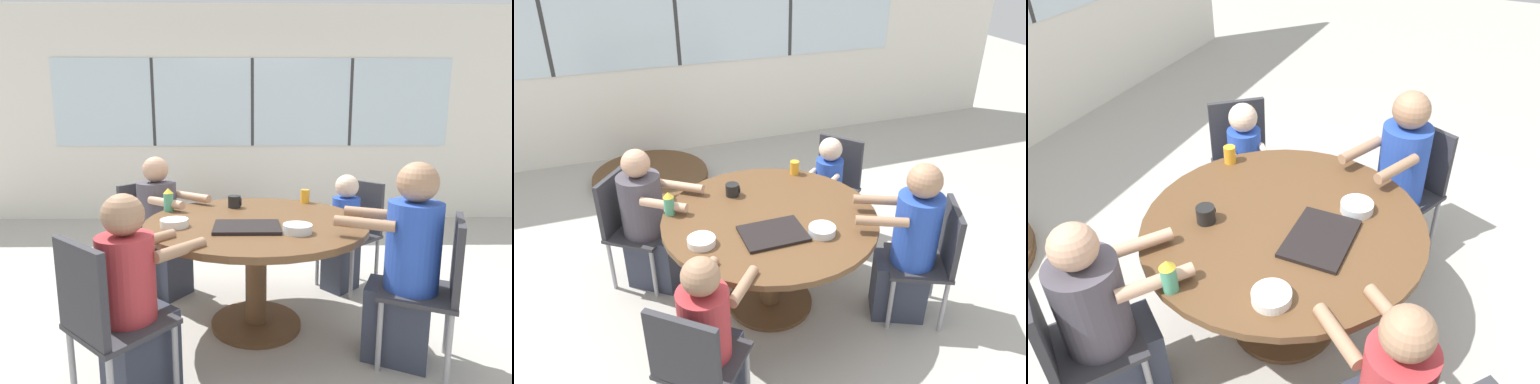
# 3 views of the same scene
# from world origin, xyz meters

# --- Properties ---
(ground_plane) EXTENTS (16.00, 16.00, 0.00)m
(ground_plane) POSITION_xyz_m (0.00, 0.00, 0.00)
(ground_plane) COLOR #B2ADA3
(dining_table) EXTENTS (1.41, 1.41, 0.73)m
(dining_table) POSITION_xyz_m (0.00, 0.00, 0.59)
(dining_table) COLOR brown
(dining_table) RESTS_ON ground_plane
(chair_for_man_blue_shirt) EXTENTS (0.53, 0.53, 0.86)m
(chair_for_man_blue_shirt) POSITION_xyz_m (0.97, -0.46, 0.51)
(chair_for_man_blue_shirt) COLOR #333338
(chair_for_man_blue_shirt) RESTS_ON ground_plane
(chair_for_man_teal_shirt) EXTENTS (0.56, 0.56, 0.86)m
(chair_for_man_teal_shirt) POSITION_xyz_m (-0.87, 0.64, 0.51)
(chair_for_man_teal_shirt) COLOR #333338
(chair_for_man_teal_shirt) RESTS_ON ground_plane
(chair_for_toddler) EXTENTS (0.56, 0.56, 0.86)m
(chair_for_toddler) POSITION_xyz_m (0.83, 0.69, 0.51)
(chair_for_toddler) COLOR #333338
(chair_for_toddler) RESTS_ON ground_plane
(person_man_blue_shirt) EXTENTS (0.60, 0.49, 1.15)m
(person_man_blue_shirt) POSITION_xyz_m (0.82, -0.39, 0.53)
(person_man_blue_shirt) COLOR #333847
(person_man_blue_shirt) RESTS_ON ground_plane
(person_man_teal_shirt) EXTENTS (0.61, 0.56, 1.08)m
(person_man_teal_shirt) POSITION_xyz_m (-0.73, 0.54, 0.49)
(person_man_teal_shirt) COLOR #333847
(person_man_teal_shirt) RESTS_ON ground_plane
(person_toddler) EXTENTS (0.44, 0.42, 0.93)m
(person_toddler) POSITION_xyz_m (0.71, 0.59, 0.44)
(person_toddler) COLOR #333847
(person_toddler) RESTS_ON ground_plane
(food_tray_dark) EXTENTS (0.39, 0.29, 0.02)m
(food_tray_dark) POSITION_xyz_m (-0.06, -0.21, 0.74)
(food_tray_dark) COLOR black
(food_tray_dark) RESTS_ON dining_table
(coffee_mug) EXTENTS (0.10, 0.09, 0.09)m
(coffee_mug) POSITION_xyz_m (-0.15, 0.35, 0.77)
(coffee_mug) COLOR black
(coffee_mug) RESTS_ON dining_table
(sippy_cup) EXTENTS (0.07, 0.07, 0.16)m
(sippy_cup) POSITION_xyz_m (-0.61, 0.25, 0.81)
(sippy_cup) COLOR #4CA57F
(sippy_cup) RESTS_ON dining_table
(juice_glass) EXTENTS (0.07, 0.07, 0.10)m
(juice_glass) POSITION_xyz_m (0.38, 0.51, 0.78)
(juice_glass) COLOR gold
(juice_glass) RESTS_ON dining_table
(bowl_white_shallow) EXTENTS (0.17, 0.17, 0.05)m
(bowl_white_shallow) POSITION_xyz_m (0.23, -0.30, 0.76)
(bowl_white_shallow) COLOR silver
(bowl_white_shallow) RESTS_ON dining_table
(bowl_cereal) EXTENTS (0.17, 0.17, 0.05)m
(bowl_cereal) POSITION_xyz_m (-0.49, -0.16, 0.75)
(bowl_cereal) COLOR white
(bowl_cereal) RESTS_ON dining_table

